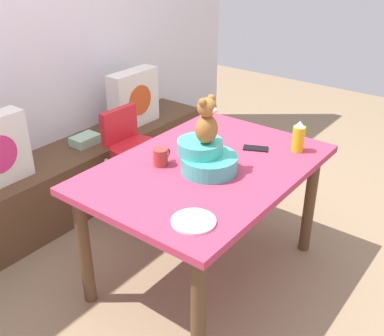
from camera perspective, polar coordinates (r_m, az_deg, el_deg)
name	(u,v)px	position (r m, az deg, el deg)	size (l,w,h in m)	color
ground_plane	(205,271)	(2.92, 1.60, -12.66)	(8.00, 8.00, 0.00)	#8C7256
back_wall	(25,27)	(3.37, -20.00, 16.09)	(4.40, 0.10, 2.60)	silver
window_bench	(71,180)	(3.51, -14.73, -1.48)	(2.60, 0.44, 0.46)	brown
pillow_floral_right	(134,98)	(3.72, -7.23, 8.55)	(0.44, 0.15, 0.44)	white
book_stack	(85,140)	(3.49, -13.08, 3.39)	(0.20, 0.14, 0.07)	#9BCAAB
dining_table	(206,181)	(2.55, 1.79, -1.60)	(1.35, 0.94, 0.74)	#B73351
highchair	(133,149)	(3.21, -7.27, 2.29)	(0.34, 0.45, 0.79)	red
infant_seat_teal	(206,158)	(2.42, 1.76, 1.25)	(0.30, 0.33, 0.16)	#3CB7A7
teddy_bear	(207,121)	(2.33, 1.84, 5.79)	(0.13, 0.12, 0.25)	#95612B
ketchup_bottle	(298,137)	(2.69, 13.03, 3.75)	(0.07, 0.07, 0.18)	gold
coffee_mug	(161,157)	(2.49, -3.87, 1.37)	(0.12, 0.08, 0.09)	#9E332D
dinner_plate_near	(194,221)	(2.03, 0.19, -6.61)	(0.20, 0.20, 0.01)	white
cell_phone	(256,148)	(2.71, 7.88, 2.42)	(0.07, 0.14, 0.01)	black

